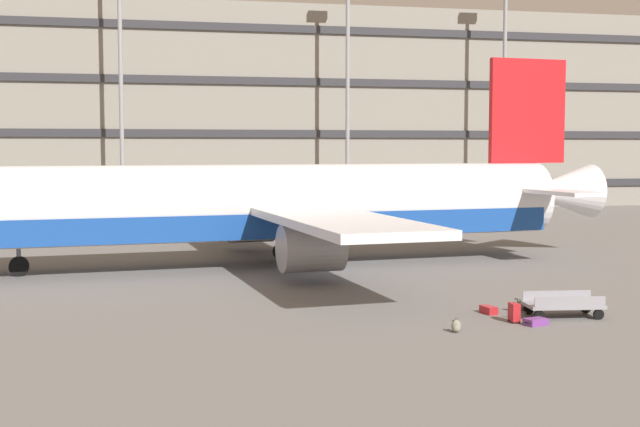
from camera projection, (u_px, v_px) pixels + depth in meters
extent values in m
plane|color=slate|center=(321.00, 267.00, 41.09)|extent=(600.00, 600.00, 0.00)
cube|color=gray|center=(223.00, 112.00, 85.81)|extent=(149.54, 19.67, 19.13)
cube|color=#2D2D33|center=(235.00, 186.00, 76.69)|extent=(148.05, 0.24, 0.70)
cube|color=#2D2D33|center=(235.00, 133.00, 76.32)|extent=(148.05, 0.24, 0.70)
cube|color=#2D2D33|center=(234.00, 80.00, 75.94)|extent=(148.05, 0.24, 0.70)
cube|color=#2D2D33|center=(234.00, 27.00, 75.57)|extent=(148.05, 0.24, 0.70)
cylinder|color=silver|center=(266.00, 202.00, 41.65)|extent=(30.88, 6.65, 3.77)
cube|color=#19479E|center=(266.00, 223.00, 41.73)|extent=(29.65, 6.46, 1.21)
cone|color=silver|center=(556.00, 191.00, 46.69)|extent=(4.79, 3.43, 3.01)
cube|color=red|center=(527.00, 111.00, 45.76)|extent=(4.53, 0.79, 5.65)
cube|color=silver|center=(557.00, 192.00, 42.58)|extent=(2.33, 5.80, 0.20)
cube|color=silver|center=(487.00, 186.00, 49.37)|extent=(2.33, 5.80, 0.20)
cube|color=silver|center=(340.00, 221.00, 34.08)|extent=(5.60, 13.23, 0.36)
cube|color=silver|center=(248.00, 198.00, 49.88)|extent=(5.60, 13.23, 0.36)
cylinder|color=#9E9EA3|center=(311.00, 248.00, 36.23)|extent=(2.88, 2.32, 2.07)
cylinder|color=#9E9EA3|center=(249.00, 224.00, 47.63)|extent=(2.88, 2.32, 2.07)
cylinder|color=black|center=(19.00, 266.00, 38.32)|extent=(0.93, 0.43, 0.90)
cylinder|color=slate|center=(19.00, 253.00, 38.27)|extent=(0.20, 0.20, 1.26)
cylinder|color=black|center=(299.00, 259.00, 40.71)|extent=(0.93, 0.43, 0.90)
cylinder|color=slate|center=(299.00, 246.00, 40.67)|extent=(0.20, 0.20, 1.26)
cylinder|color=black|center=(282.00, 252.00, 43.75)|extent=(0.93, 0.43, 0.90)
cylinder|color=slate|center=(282.00, 240.00, 43.70)|extent=(0.20, 0.20, 1.26)
cylinder|color=gray|center=(121.00, 77.00, 69.32)|extent=(0.36, 0.36, 23.38)
cylinder|color=gray|center=(348.00, 93.00, 73.52)|extent=(0.36, 0.36, 21.36)
cylinder|color=gray|center=(504.00, 93.00, 76.65)|extent=(0.36, 0.36, 21.69)
cube|color=#72388C|center=(536.00, 322.00, 27.70)|extent=(0.84, 0.67, 0.23)
cube|color=black|center=(527.00, 323.00, 27.51)|extent=(0.10, 0.24, 0.02)
cube|color=#B21E23|center=(514.00, 312.00, 28.11)|extent=(0.28, 0.48, 0.60)
cylinder|color=#333338|center=(518.00, 302.00, 27.97)|extent=(0.02, 0.02, 0.14)
cylinder|color=#333338|center=(515.00, 300.00, 28.22)|extent=(0.02, 0.02, 0.14)
cube|color=black|center=(517.00, 299.00, 28.09)|extent=(0.03, 0.26, 0.02)
cylinder|color=black|center=(513.00, 323.00, 27.94)|extent=(0.05, 0.02, 0.05)
cylinder|color=black|center=(509.00, 321.00, 28.30)|extent=(0.05, 0.02, 0.05)
cylinder|color=black|center=(519.00, 323.00, 27.97)|extent=(0.05, 0.02, 0.05)
cylinder|color=black|center=(515.00, 320.00, 28.34)|extent=(0.05, 0.02, 0.05)
cube|color=#B21E23|center=(489.00, 310.00, 29.62)|extent=(0.47, 0.72, 0.27)
cube|color=black|center=(483.00, 308.00, 29.96)|extent=(0.19, 0.06, 0.02)
ellipsoid|color=gray|center=(521.00, 306.00, 29.95)|extent=(0.35, 0.42, 0.42)
ellipsoid|color=gray|center=(524.00, 308.00, 29.94)|extent=(0.19, 0.28, 0.19)
torus|color=black|center=(520.00, 300.00, 29.93)|extent=(0.04, 0.08, 0.08)
cube|color=black|center=(517.00, 305.00, 30.06)|extent=(0.03, 0.04, 0.36)
cube|color=black|center=(518.00, 306.00, 29.86)|extent=(0.03, 0.04, 0.36)
ellipsoid|color=gray|center=(456.00, 326.00, 26.59)|extent=(0.35, 0.30, 0.41)
ellipsoid|color=gray|center=(457.00, 329.00, 26.49)|extent=(0.23, 0.15, 0.19)
torus|color=black|center=(456.00, 319.00, 26.61)|extent=(0.08, 0.03, 0.08)
cube|color=black|center=(458.00, 325.00, 26.70)|extent=(0.04, 0.03, 0.35)
cube|color=black|center=(453.00, 325.00, 26.70)|extent=(0.04, 0.03, 0.35)
cube|color=gray|center=(563.00, 305.00, 29.04)|extent=(2.75, 1.63, 0.12)
cylinder|color=#4C4C51|center=(517.00, 313.00, 28.91)|extent=(0.70, 0.14, 0.05)
cube|color=gray|center=(570.00, 302.00, 28.41)|extent=(2.45, 0.36, 0.40)
cube|color=gray|center=(557.00, 296.00, 29.63)|extent=(2.45, 0.36, 0.40)
cylinder|color=black|center=(539.00, 315.00, 28.42)|extent=(0.37, 0.15, 0.36)
cylinder|color=black|center=(528.00, 309.00, 29.52)|extent=(0.37, 0.15, 0.36)
cylinder|color=black|center=(599.00, 314.00, 28.59)|extent=(0.37, 0.15, 0.36)
cylinder|color=black|center=(586.00, 308.00, 29.69)|extent=(0.37, 0.15, 0.36)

